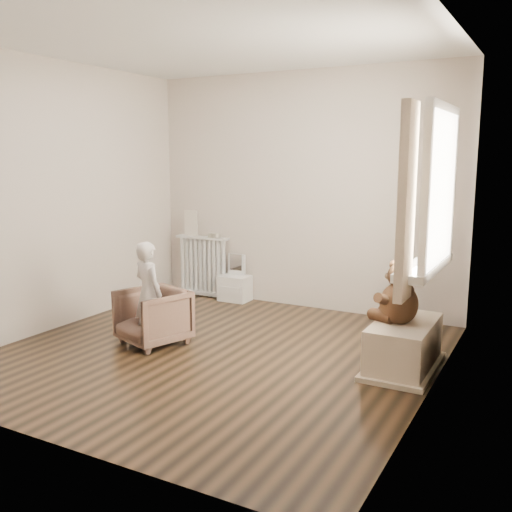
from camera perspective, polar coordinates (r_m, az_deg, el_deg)
The scene contains 20 objects.
floor at distance 5.03m, azimuth -3.99°, elevation -9.66°, with size 3.60×3.60×0.01m, color black.
ceiling at distance 4.83m, azimuth -4.39°, elevation 20.82°, with size 3.60×3.60×0.01m, color white.
back_wall at distance 6.35m, azimuth 4.62°, elevation 6.44°, with size 3.60×0.02×2.60m, color beige.
front_wall at distance 3.39m, azimuth -20.75°, elevation 2.69°, with size 3.60×0.02×2.60m, color beige.
left_wall at distance 5.92m, azimuth -19.13°, elevation 5.67°, with size 0.02×3.60×2.60m, color beige.
right_wall at distance 4.09m, azimuth 17.70°, elevation 4.02°, with size 0.02×3.60×2.60m, color beige.
window at distance 4.38m, azimuth 18.03°, elevation 6.34°, with size 0.03×0.90×1.10m, color white.
window_sill at distance 4.46m, azimuth 16.49°, elevation -1.03°, with size 0.22×1.10×0.06m, color silver.
curtain_left at distance 3.85m, azimuth 14.81°, elevation 5.16°, with size 0.06×0.26×1.30m, color #C1AE92.
curtain_right at distance 4.96m, azimuth 17.94°, elevation 6.03°, with size 0.06×0.26×1.30m, color #C1AE92.
radiator at distance 6.95m, azimuth -5.35°, elevation -0.81°, with size 0.69×0.13×0.73m, color silver.
paper_doll at distance 6.97m, azimuth -6.51°, elevation 3.29°, with size 0.18×0.02×0.31m, color beige.
tin_a at distance 6.82m, azimuth -4.48°, elevation 2.10°, with size 0.09×0.09×0.05m, color #A59E8C.
tin_b at distance 6.79m, azimuth -4.00°, elevation 2.08°, with size 0.10×0.10×0.06m, color #A59E8C.
toy_vanity at distance 6.71m, azimuth -2.13°, elevation -2.18°, with size 0.35×0.25×0.55m, color silver.
armchair at distance 5.27m, azimuth -10.28°, elevation -5.99°, with size 0.54×0.56×0.51m, color brown.
child at distance 5.18m, azimuth -10.70°, elevation -3.65°, with size 0.34×0.22×0.93m, color silver.
toy_bench at distance 4.76m, azimuth 14.56°, elevation -8.59°, with size 0.44×0.83×0.39m, color beige.
teddy_bear at distance 4.60m, azimuth 14.16°, elevation -3.13°, with size 0.39×0.30×0.48m, color #321D11, non-canonical shape.
plush_cat at distance 4.74m, azimuth 17.21°, elevation 1.15°, with size 0.15×0.25×0.21m, color gray, non-canonical shape.
Camera 1 is at (2.55, -4.00, 1.70)m, focal length 40.00 mm.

